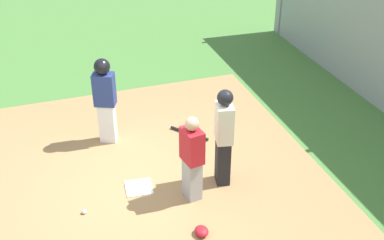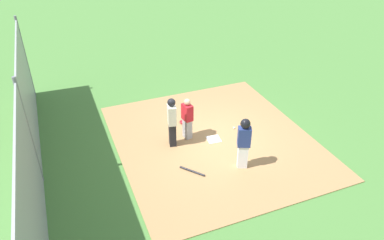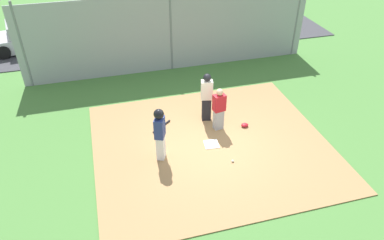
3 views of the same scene
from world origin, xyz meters
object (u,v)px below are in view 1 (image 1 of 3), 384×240
(home_plate, at_px, (139,188))
(baseball, at_px, (84,212))
(catcher, at_px, (192,158))
(baseball_bat, at_px, (189,133))
(catcher_mask, at_px, (202,231))
(runner, at_px, (105,95))
(umpire, at_px, (224,136))

(home_plate, relative_size, baseball, 5.95)
(catcher, distance_m, baseball_bat, 2.02)
(home_plate, xyz_separation_m, baseball, (-0.35, 0.96, 0.03))
(catcher, xyz_separation_m, catcher_mask, (-0.89, 0.15, -0.70))
(home_plate, bearing_deg, runner, 6.76)
(catcher, distance_m, baseball, 1.88)
(home_plate, height_order, baseball_bat, baseball_bat)
(runner, height_order, baseball_bat, runner)
(runner, xyz_separation_m, baseball, (-1.98, 0.76, -0.94))
(catcher_mask, distance_m, baseball, 1.88)
(baseball_bat, bearing_deg, umpire, -36.44)
(baseball, bearing_deg, umpire, -87.82)
(baseball_bat, height_order, catcher_mask, catcher_mask)
(baseball_bat, xyz_separation_m, catcher_mask, (-2.68, 0.70, 0.03))
(home_plate, distance_m, baseball, 1.02)
(home_plate, xyz_separation_m, catcher, (-0.48, -0.78, 0.75))
(baseball, bearing_deg, home_plate, -70.03)
(catcher, bearing_deg, home_plate, -41.45)
(runner, distance_m, baseball, 2.32)
(baseball_bat, bearing_deg, catcher_mask, -53.52)
(home_plate, height_order, catcher, catcher)
(umpire, height_order, catcher_mask, umpire)
(catcher, relative_size, catcher_mask, 6.21)
(home_plate, bearing_deg, baseball_bat, -45.27)
(runner, bearing_deg, home_plate, 30.16)
(runner, height_order, catcher_mask, runner)
(catcher, distance_m, runner, 2.33)
(catcher, height_order, baseball_bat, catcher)
(catcher, bearing_deg, catcher_mask, 70.54)
(home_plate, distance_m, umpire, 1.68)
(runner, xyz_separation_m, catcher_mask, (-3.00, -0.82, -0.91))
(home_plate, height_order, catcher_mask, catcher_mask)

